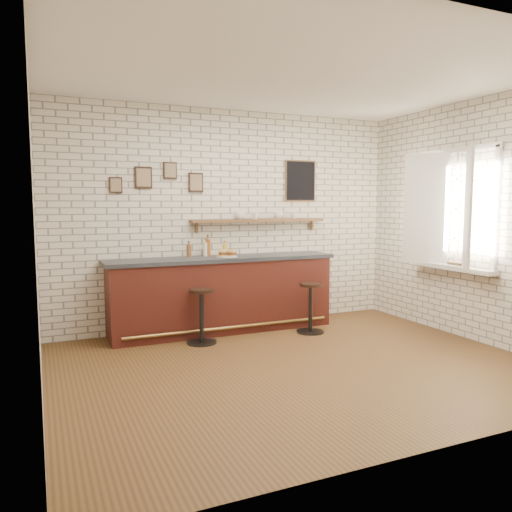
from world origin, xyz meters
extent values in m
plane|color=brown|center=(0.00, 0.00, 0.00)|extent=(5.00, 5.00, 0.00)
cube|color=#471812|center=(-0.23, 1.70, 0.48)|extent=(3.00, 0.58, 0.96)
cube|color=#2D333A|center=(-0.23, 1.70, 0.98)|extent=(3.10, 0.62, 0.05)
cylinder|color=olive|center=(-0.23, 1.38, 0.12)|extent=(2.79, 0.04, 0.04)
cylinder|color=white|center=(-0.17, 1.69, 1.02)|extent=(0.28, 0.28, 0.01)
cylinder|color=gold|center=(-0.11, 1.71, 1.02)|extent=(0.05, 0.05, 0.00)
cylinder|color=gold|center=(-0.14, 1.68, 1.02)|extent=(0.05, 0.05, 0.00)
cylinder|color=gold|center=(-0.27, 1.74, 1.02)|extent=(0.06, 0.06, 0.00)
cylinder|color=gold|center=(-0.15, 1.72, 1.02)|extent=(0.06, 0.06, 0.00)
cylinder|color=gold|center=(-0.27, 1.64, 1.02)|extent=(0.06, 0.06, 0.00)
cylinder|color=gold|center=(-0.12, 1.70, 1.02)|extent=(0.04, 0.04, 0.00)
cylinder|color=gold|center=(-0.17, 1.64, 1.02)|extent=(0.05, 0.05, 0.00)
cylinder|color=gold|center=(-0.28, 1.63, 1.02)|extent=(0.04, 0.04, 0.00)
cylinder|color=gold|center=(-0.32, 1.70, 1.02)|extent=(0.05, 0.05, 0.00)
cylinder|color=gold|center=(-0.14, 1.64, 1.02)|extent=(0.06, 0.06, 0.00)
cylinder|color=brown|center=(-0.64, 1.86, 1.09)|extent=(0.07, 0.07, 0.16)
cylinder|color=brown|center=(-0.64, 1.86, 1.19)|extent=(0.02, 0.02, 0.04)
cylinder|color=black|center=(-0.64, 1.86, 1.22)|extent=(0.03, 0.03, 0.01)
cylinder|color=white|center=(-0.41, 1.86, 1.10)|extent=(0.06, 0.06, 0.18)
cylinder|color=white|center=(-0.41, 1.86, 1.21)|extent=(0.02, 0.02, 0.04)
cylinder|color=black|center=(-0.41, 1.86, 1.24)|extent=(0.02, 0.02, 0.01)
cylinder|color=#955018|center=(-0.38, 1.86, 1.12)|extent=(0.07, 0.07, 0.23)
cylinder|color=#955018|center=(-0.38, 1.86, 1.26)|extent=(0.02, 0.02, 0.05)
cylinder|color=black|center=(-0.38, 1.86, 1.29)|extent=(0.03, 0.03, 0.01)
cylinder|color=gold|center=(-0.14, 1.86, 1.09)|extent=(0.06, 0.06, 0.15)
cylinder|color=gold|center=(-0.14, 1.86, 1.18)|extent=(0.03, 0.03, 0.03)
cylinder|color=maroon|center=(-0.14, 1.86, 1.20)|extent=(0.03, 0.03, 0.01)
cylinder|color=black|center=(-0.68, 1.24, 0.01)|extent=(0.38, 0.38, 0.02)
cylinder|color=black|center=(-0.68, 1.24, 0.33)|extent=(0.06, 0.06, 0.62)
cylinder|color=black|center=(-0.68, 1.24, 0.66)|extent=(0.36, 0.36, 0.04)
cylinder|color=black|center=(0.82, 1.15, 0.01)|extent=(0.37, 0.37, 0.02)
cylinder|color=black|center=(0.82, 1.15, 0.32)|extent=(0.06, 0.06, 0.61)
cylinder|color=black|center=(0.82, 1.15, 0.65)|extent=(0.39, 0.39, 0.04)
cube|color=brown|center=(0.40, 1.90, 1.48)|extent=(2.00, 0.18, 0.04)
cube|color=brown|center=(-0.50, 1.97, 1.40)|extent=(0.03, 0.04, 0.16)
cube|color=brown|center=(1.30, 1.97, 1.40)|extent=(0.03, 0.04, 0.16)
imported|color=white|center=(0.10, 1.90, 1.55)|extent=(0.17, 0.17, 0.11)
imported|color=white|center=(0.34, 1.90, 1.54)|extent=(0.13, 0.13, 0.09)
imported|color=white|center=(0.71, 1.90, 1.55)|extent=(0.18, 0.18, 0.10)
imported|color=white|center=(0.96, 1.90, 1.54)|extent=(0.12, 0.12, 0.08)
cube|color=black|center=(-1.20, 1.98, 2.05)|extent=(0.22, 0.02, 0.28)
cube|color=black|center=(-0.85, 1.98, 2.15)|extent=(0.18, 0.02, 0.22)
cube|color=black|center=(-0.50, 1.98, 2.00)|extent=(0.20, 0.02, 0.26)
cube|color=black|center=(-1.55, 1.98, 1.95)|extent=(0.16, 0.02, 0.20)
cube|color=black|center=(1.10, 1.98, 2.05)|extent=(0.46, 0.02, 0.56)
cube|color=white|center=(2.40, 0.30, 0.90)|extent=(0.20, 1.35, 0.06)
cube|color=white|center=(2.47, 0.30, 2.40)|extent=(0.05, 1.30, 0.06)
cube|color=white|center=(2.47, 0.30, 0.90)|extent=(0.05, 1.30, 0.06)
cube|color=white|center=(2.47, -0.30, 1.65)|extent=(0.05, 0.06, 1.50)
cube|color=white|center=(2.47, 0.90, 1.65)|extent=(0.05, 0.06, 1.50)
cube|color=white|center=(2.32, 0.00, 1.65)|extent=(0.40, 0.46, 1.46)
cube|color=white|center=(2.32, 0.60, 1.65)|extent=(0.40, 0.46, 1.46)
imported|color=tan|center=(2.38, 0.25, 0.94)|extent=(0.17, 0.22, 0.02)
imported|color=tan|center=(2.38, 0.24, 0.96)|extent=(0.19, 0.25, 0.02)
camera|label=1|loc=(-2.49, -4.54, 1.72)|focal=35.00mm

